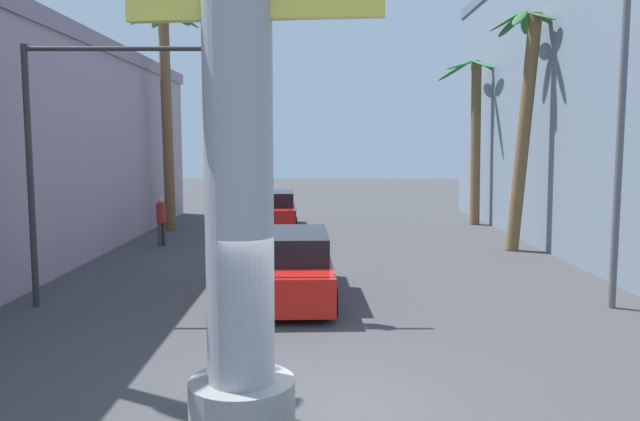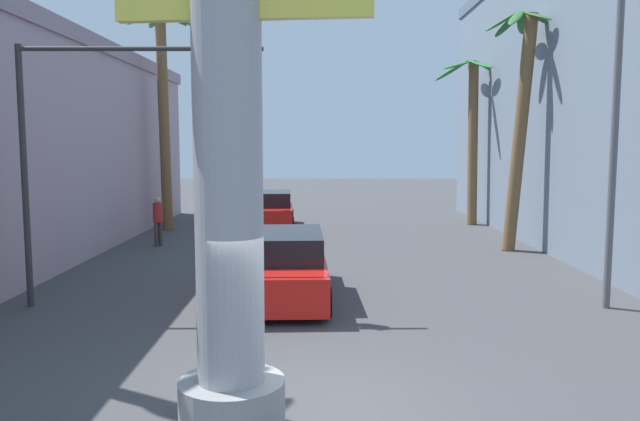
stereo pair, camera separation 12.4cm
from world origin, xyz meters
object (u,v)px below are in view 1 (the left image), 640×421
Objects in this scene: neon_sign_pole at (234,40)px; palm_tree_far_left at (163,104)px; palm_tree_far_right at (472,128)px; street_lamp at (598,102)px; car_lead at (286,266)px; traffic_light_mast at (101,122)px; pedestrian_far_left at (158,218)px; palm_tree_mid_right at (520,113)px; car_far at (270,211)px.

neon_sign_pole is 19.27m from palm_tree_far_left.
street_lamp is at bearing -93.50° from palm_tree_far_right.
neon_sign_pole is at bearing -111.02° from palm_tree_far_right.
car_lead is 0.69× the size of palm_tree_far_right.
neon_sign_pole is 1.43× the size of street_lamp.
palm_tree_far_right is at bearing 8.39° from palm_tree_far_left.
street_lamp reaches higher than car_lead.
pedestrian_far_left is (-0.94, 8.27, -3.05)m from traffic_light_mast.
car_lead is 10.67m from palm_tree_mid_right.
palm_tree_far_left is at bearing 159.05° from palm_tree_mid_right.
neon_sign_pole is 21.91m from palm_tree_far_right.
palm_tree_mid_right reaches higher than street_lamp.
car_lead is 8.88m from pedestrian_far_left.
pedestrian_far_left is at bearing -154.17° from palm_tree_far_right.
palm_tree_far_left reaches higher than traffic_light_mast.
street_lamp reaches higher than car_far.
pedestrian_far_left is at bearing 175.79° from palm_tree_mid_right.
car_lead is 15.88m from palm_tree_far_right.
car_lead is 0.55× the size of palm_tree_far_left.
palm_tree_mid_right is at bearing -33.12° from car_far.
car_far is (-1.06, 19.23, -4.09)m from neon_sign_pole.
car_lead is 12.32m from car_far.
street_lamp is 1.29× the size of traffic_light_mast.
palm_tree_far_left is at bearing -171.61° from palm_tree_far_right.
palm_tree_mid_right is at bearing 40.88° from car_lead.
car_lead is at bearing -56.63° from pedestrian_far_left.
palm_tree_mid_right is (-0.11, -6.96, 0.32)m from palm_tree_far_right.
car_lead and car_far have the same top height.
neon_sign_pole is 15.60m from pedestrian_far_left.
palm_tree_far_right is at bearing 68.98° from neon_sign_pole.
palm_tree_far_left reaches higher than palm_tree_far_right.
neon_sign_pole reaches higher than palm_tree_far_left.
palm_tree_far_right is at bearing 25.83° from pedestrian_far_left.
car_far is at bearing 93.16° from neon_sign_pole.
traffic_light_mast is at bearing -128.92° from palm_tree_far_right.
palm_tree_far_left is 13.39m from palm_tree_far_right.
palm_tree_far_left is at bearing 97.62° from traffic_light_mast.
palm_tree_far_right is 4.20× the size of pedestrian_far_left.
palm_tree_mid_right is (13.10, -5.02, -0.63)m from palm_tree_far_left.
traffic_light_mast is 18.41m from palm_tree_far_right.
palm_tree_far_right is 14.27m from pedestrian_far_left.
neon_sign_pole reaches higher than street_lamp.
palm_tree_far_left reaches higher than palm_tree_mid_right.
neon_sign_pole is 2.11× the size of car_lead.
street_lamp is 0.92× the size of palm_tree_mid_right.
palm_tree_far_right is (8.92, 1.22, 3.57)m from car_far.
palm_tree_far_left reaches higher than car_far.
car_lead is (0.24, 6.98, -4.08)m from neon_sign_pole.
car_lead is (-6.74, 0.96, -3.77)m from street_lamp.
palm_tree_far_right reaches higher than car_far.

